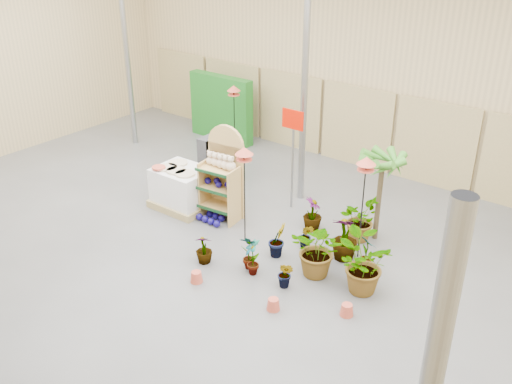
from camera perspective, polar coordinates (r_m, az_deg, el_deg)
room at (r=10.02m, az=-3.44°, el=5.53°), size 15.20×12.10×4.70m
display_shelf at (r=11.64m, az=-3.23°, el=1.59°), size 0.88×0.62×1.98m
teddy_bears at (r=11.42m, az=-3.46°, el=3.00°), size 0.74×0.20×0.32m
gazing_balls_shelf at (r=11.61m, az=-3.61°, el=0.83°), size 0.73×0.25×0.14m
gazing_balls_floor at (r=11.78m, az=-4.48°, el=-2.65°), size 0.63×0.39×0.15m
pallet_stack at (r=12.29m, az=-7.35°, el=0.41°), size 1.26×1.05×0.92m
charcoal_planters at (r=13.49m, az=-3.92°, el=3.26°), size 0.80×0.50×1.00m
trellis_stock at (r=15.87m, az=-3.50°, el=8.39°), size 2.00×0.30×1.80m
offer_sign at (r=11.72m, az=3.69°, el=5.29°), size 0.50×0.08×2.20m
bird_table_front at (r=10.36m, az=-1.19°, el=3.79°), size 0.34×0.34×1.94m
bird_table_right at (r=9.95m, az=10.96°, el=2.71°), size 0.34×0.34×2.00m
bird_table_back at (r=14.43m, az=-2.24°, el=10.09°), size 0.34×0.34×1.88m
palm at (r=10.73m, az=12.57°, el=3.03°), size 0.70×0.70×1.90m
potted_plant_0 at (r=10.14m, az=-0.66°, el=-5.99°), size 0.42×0.34×0.69m
potted_plant_1 at (r=10.52m, az=2.16°, el=-4.79°), size 0.30×0.37×0.66m
potted_plant_2 at (r=9.94m, az=6.33°, el=-5.79°), size 1.03×0.93×1.01m
potted_plant_3 at (r=10.50m, az=8.86°, el=-4.56°), size 0.61×0.61×0.86m
potted_plant_4 at (r=10.34m, az=11.04°, el=-5.89°), size 0.42×0.38×0.67m
potted_plant_5 at (r=10.82m, az=5.06°, el=-4.40°), size 0.33×0.29×0.51m
potted_plant_6 at (r=11.16m, az=10.31°, el=-2.65°), size 0.84×0.92×0.87m
potted_plant_7 at (r=10.38m, az=-5.23°, el=-5.70°), size 0.43×0.43×0.55m
potted_plant_8 at (r=10.00m, az=-0.34°, el=-6.49°), size 0.42×0.44×0.69m
potted_plant_9 at (r=9.71m, az=2.98°, el=-8.23°), size 0.30×0.25×0.52m
potted_plant_10 at (r=9.63m, az=10.44°, el=-7.23°), size 0.98×0.87×1.02m
potted_plant_11 at (r=11.42m, az=5.67°, el=-2.18°), size 0.52×0.52×0.67m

